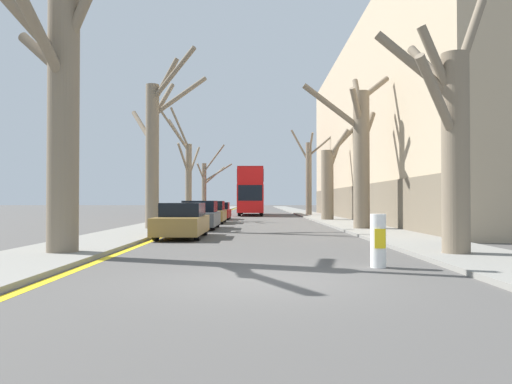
{
  "coord_description": "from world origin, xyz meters",
  "views": [
    {
      "loc": [
        -0.06,
        -9.21,
        1.47
      ],
      "look_at": [
        -0.21,
        35.78,
        2.24
      ],
      "focal_mm": 35.0,
      "sensor_mm": 36.0,
      "label": 1
    }
  ],
  "objects_px": {
    "street_tree_right_3": "(310,175)",
    "street_tree_left_0": "(63,93)",
    "parked_car_3": "(220,211)",
    "parked_car_2": "(213,213)",
    "street_tree_left_2": "(189,172)",
    "street_tree_left_3": "(208,185)",
    "street_tree_right_1": "(362,151)",
    "street_tree_left_1": "(157,145)",
    "traffic_bollard": "(380,241)",
    "street_tree_right_2": "(331,179)",
    "double_decker_bus": "(253,189)",
    "parked_car_1": "(202,216)",
    "street_tree_right_0": "(454,135)",
    "parked_car_0": "(184,221)"
  },
  "relations": [
    {
      "from": "street_tree_left_1",
      "to": "traffic_bollard",
      "type": "xyz_separation_m",
      "value": [
        7.64,
        -13.44,
        -3.63
      ]
    },
    {
      "from": "double_decker_bus",
      "to": "parked_car_2",
      "type": "distance_m",
      "value": 18.22
    },
    {
      "from": "street_tree_right_0",
      "to": "street_tree_right_1",
      "type": "relative_size",
      "value": 0.9
    },
    {
      "from": "double_decker_bus",
      "to": "street_tree_right_0",
      "type": "bearing_deg",
      "value": -81.54
    },
    {
      "from": "street_tree_left_2",
      "to": "street_tree_right_2",
      "type": "distance_m",
      "value": 10.39
    },
    {
      "from": "street_tree_left_1",
      "to": "traffic_bollard",
      "type": "distance_m",
      "value": 15.88
    },
    {
      "from": "parked_car_2",
      "to": "parked_car_3",
      "type": "height_order",
      "value": "parked_car_2"
    },
    {
      "from": "street_tree_left_2",
      "to": "traffic_bollard",
      "type": "distance_m",
      "value": 26.86
    },
    {
      "from": "double_decker_bus",
      "to": "parked_car_2",
      "type": "height_order",
      "value": "double_decker_bus"
    },
    {
      "from": "street_tree_right_1",
      "to": "street_tree_right_2",
      "type": "height_order",
      "value": "street_tree_right_1"
    },
    {
      "from": "street_tree_left_0",
      "to": "street_tree_right_0",
      "type": "relative_size",
      "value": 1.32
    },
    {
      "from": "street_tree_left_1",
      "to": "street_tree_right_2",
      "type": "bearing_deg",
      "value": 48.1
    },
    {
      "from": "street_tree_right_0",
      "to": "street_tree_right_2",
      "type": "distance_m",
      "value": 22.91
    },
    {
      "from": "street_tree_right_2",
      "to": "parked_car_1",
      "type": "distance_m",
      "value": 13.06
    },
    {
      "from": "street_tree_right_1",
      "to": "double_decker_bus",
      "type": "height_order",
      "value": "street_tree_right_1"
    },
    {
      "from": "street_tree_right_0",
      "to": "parked_car_3",
      "type": "distance_m",
      "value": 27.21
    },
    {
      "from": "street_tree_left_3",
      "to": "parked_car_1",
      "type": "distance_m",
      "value": 22.0
    },
    {
      "from": "street_tree_right_3",
      "to": "parked_car_2",
      "type": "height_order",
      "value": "street_tree_right_3"
    },
    {
      "from": "street_tree_left_0",
      "to": "parked_car_3",
      "type": "relative_size",
      "value": 2.06
    },
    {
      "from": "street_tree_left_2",
      "to": "street_tree_left_1",
      "type": "bearing_deg",
      "value": -89.44
    },
    {
      "from": "street_tree_right_2",
      "to": "parked_car_3",
      "type": "bearing_deg",
      "value": 160.1
    },
    {
      "from": "street_tree_right_2",
      "to": "parked_car_0",
      "type": "distance_m",
      "value": 18.17
    },
    {
      "from": "street_tree_right_3",
      "to": "street_tree_left_0",
      "type": "bearing_deg",
      "value": -106.52
    },
    {
      "from": "street_tree_left_3",
      "to": "street_tree_right_3",
      "type": "xyz_separation_m",
      "value": [
        9.82,
        -0.29,
        0.97
      ]
    },
    {
      "from": "parked_car_0",
      "to": "traffic_bollard",
      "type": "height_order",
      "value": "parked_car_0"
    },
    {
      "from": "street_tree_left_2",
      "to": "parked_car_2",
      "type": "bearing_deg",
      "value": -61.06
    },
    {
      "from": "street_tree_left_3",
      "to": "street_tree_right_1",
      "type": "bearing_deg",
      "value": -66.94
    },
    {
      "from": "parked_car_0",
      "to": "traffic_bollard",
      "type": "bearing_deg",
      "value": -57.5
    },
    {
      "from": "street_tree_right_0",
      "to": "parked_car_1",
      "type": "relative_size",
      "value": 1.54
    },
    {
      "from": "street_tree_left_2",
      "to": "street_tree_left_3",
      "type": "distance_m",
      "value": 11.24
    },
    {
      "from": "street_tree_left_3",
      "to": "street_tree_right_1",
      "type": "height_order",
      "value": "street_tree_right_1"
    },
    {
      "from": "street_tree_left_0",
      "to": "street_tree_right_2",
      "type": "relative_size",
      "value": 1.28
    },
    {
      "from": "street_tree_right_0",
      "to": "parked_car_2",
      "type": "relative_size",
      "value": 1.56
    },
    {
      "from": "street_tree_left_3",
      "to": "parked_car_1",
      "type": "height_order",
      "value": "street_tree_left_3"
    },
    {
      "from": "double_decker_bus",
      "to": "parked_car_3",
      "type": "relative_size",
      "value": 2.48
    },
    {
      "from": "street_tree_left_0",
      "to": "street_tree_right_2",
      "type": "height_order",
      "value": "street_tree_left_0"
    },
    {
      "from": "parked_car_3",
      "to": "street_tree_left_1",
      "type": "bearing_deg",
      "value": -98.05
    },
    {
      "from": "street_tree_left_3",
      "to": "street_tree_right_0",
      "type": "xyz_separation_m",
      "value": [
        9.87,
        -34.83,
        0.2
      ]
    },
    {
      "from": "double_decker_bus",
      "to": "parked_car_0",
      "type": "bearing_deg",
      "value": -94.45
    },
    {
      "from": "street_tree_right_1",
      "to": "parked_car_2",
      "type": "bearing_deg",
      "value": 134.54
    },
    {
      "from": "parked_car_0",
      "to": "parked_car_3",
      "type": "bearing_deg",
      "value": 90.0
    },
    {
      "from": "street_tree_right_2",
      "to": "double_decker_bus",
      "type": "bearing_deg",
      "value": 111.46
    },
    {
      "from": "street_tree_right_1",
      "to": "street_tree_left_1",
      "type": "bearing_deg",
      "value": -179.79
    },
    {
      "from": "street_tree_left_3",
      "to": "parked_car_3",
      "type": "height_order",
      "value": "street_tree_left_3"
    },
    {
      "from": "street_tree_right_0",
      "to": "street_tree_right_3",
      "type": "height_order",
      "value": "street_tree_right_3"
    },
    {
      "from": "parked_car_2",
      "to": "parked_car_1",
      "type": "bearing_deg",
      "value": -90.0
    },
    {
      "from": "street_tree_right_0",
      "to": "street_tree_right_2",
      "type": "bearing_deg",
      "value": 89.5
    },
    {
      "from": "parked_car_3",
      "to": "double_decker_bus",
      "type": "bearing_deg",
      "value": 78.51
    },
    {
      "from": "street_tree_right_2",
      "to": "parked_car_1",
      "type": "bearing_deg",
      "value": -129.68
    },
    {
      "from": "street_tree_right_0",
      "to": "street_tree_left_2",
      "type": "bearing_deg",
      "value": 113.27
    }
  ]
}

